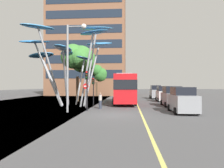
{
  "coord_description": "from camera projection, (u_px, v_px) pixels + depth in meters",
  "views": [
    {
      "loc": [
        1.13,
        -16.99,
        2.34
      ],
      "look_at": [
        -0.86,
        8.24,
        2.5
      ],
      "focal_mm": 34.43,
      "sensor_mm": 36.0,
      "label": 1
    }
  ],
  "objects": [
    {
      "name": "ground",
      "position": [
        106.0,
        115.0,
        17.07
      ],
      "size": [
        120.0,
        240.0,
        0.1
      ],
      "color": "#4C4C4F"
    },
    {
      "name": "red_bus",
      "position": [
        124.0,
        87.0,
        27.36
      ],
      "size": [
        3.13,
        10.08,
        3.82
      ],
      "color": "red",
      "rests_on": "ground"
    },
    {
      "name": "leaf_sculpture",
      "position": [
        67.0,
        50.0,
        24.66
      ],
      "size": [
        11.01,
        11.52,
        8.95
      ],
      "color": "#9EA0A5",
      "rests_on": "ground"
    },
    {
      "name": "traffic_light_kerb_near",
      "position": [
        87.0,
        82.0,
        19.63
      ],
      "size": [
        0.28,
        0.42,
        3.67
      ],
      "color": "black",
      "rests_on": "ground"
    },
    {
      "name": "traffic_light_kerb_far",
      "position": [
        93.0,
        85.0,
        25.61
      ],
      "size": [
        0.28,
        0.42,
        3.26
      ],
      "color": "black",
      "rests_on": "ground"
    },
    {
      "name": "car_parked_near",
      "position": [
        182.0,
        101.0,
        18.38
      ],
      "size": [
        1.97,
        4.43,
        2.2
      ],
      "color": "gray",
      "rests_on": "ground"
    },
    {
      "name": "car_parked_mid",
      "position": [
        172.0,
        97.0,
        24.12
      ],
      "size": [
        2.06,
        4.56,
        2.24
      ],
      "color": "gray",
      "rests_on": "ground"
    },
    {
      "name": "car_parked_far",
      "position": [
        163.0,
        94.0,
        31.3
      ],
      "size": [
        1.93,
        3.95,
        2.23
      ],
      "color": "silver",
      "rests_on": "ground"
    },
    {
      "name": "car_side_street",
      "position": [
        156.0,
        92.0,
        37.75
      ],
      "size": [
        1.92,
        3.93,
        2.35
      ],
      "color": "gray",
      "rests_on": "ground"
    },
    {
      "name": "street_lamp",
      "position": [
        72.0,
        56.0,
        18.61
      ],
      "size": [
        1.74,
        0.44,
        7.67
      ],
      "color": "gray",
      "rests_on": "ground"
    },
    {
      "name": "tree_pavement_near",
      "position": [
        79.0,
        58.0,
        31.6
      ],
      "size": [
        5.11,
        4.96,
        8.46
      ],
      "color": "brown",
      "rests_on": "ground"
    },
    {
      "name": "tree_pavement_far",
      "position": [
        100.0,
        74.0,
        47.64
      ],
      "size": [
        3.73,
        3.88,
        6.89
      ],
      "color": "brown",
      "rests_on": "ground"
    },
    {
      "name": "pedestrian",
      "position": [
        100.0,
        101.0,
        21.45
      ],
      "size": [
        0.34,
        0.34,
        1.63
      ],
      "color": "#2D3342",
      "rests_on": "ground"
    },
    {
      "name": "no_entry_sign",
      "position": [
        86.0,
        91.0,
        22.41
      ],
      "size": [
        0.6,
        0.12,
        2.55
      ],
      "color": "gray",
      "rests_on": "ground"
    },
    {
      "name": "backdrop_building",
      "position": [
        89.0,
        42.0,
        53.58
      ],
      "size": [
        18.14,
        12.86,
        26.52
      ],
      "color": "brown",
      "rests_on": "ground"
    }
  ]
}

